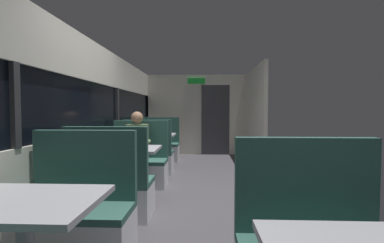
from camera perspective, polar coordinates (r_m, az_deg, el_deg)
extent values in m
cube|color=#423F44|center=(3.91, -0.72, -16.93)|extent=(3.30, 9.20, 0.02)
cube|color=beige|center=(4.12, -21.60, -9.11)|extent=(0.08, 8.40, 0.95)
cube|color=beige|center=(4.10, -21.94, 12.29)|extent=(0.08, 8.40, 0.60)
cube|color=black|center=(4.04, -21.91, 2.81)|extent=(0.03, 8.40, 0.75)
cube|color=#2D2D30|center=(2.80, -33.19, 2.84)|extent=(0.06, 0.08, 0.75)
cube|color=#2D2D30|center=(5.34, -15.42, 2.76)|extent=(0.06, 0.08, 0.75)
cube|color=#2D2D30|center=(8.05, -9.32, 2.67)|extent=(0.06, 0.08, 0.75)
cube|color=beige|center=(7.89, 0.92, 1.44)|extent=(2.90, 0.08, 2.30)
cube|color=#333338|center=(7.85, 4.93, 0.33)|extent=(0.80, 0.04, 2.00)
cube|color=green|center=(7.87, 0.91, 8.51)|extent=(0.50, 0.03, 0.16)
cube|color=beige|center=(6.80, 12.97, 1.22)|extent=(0.08, 2.40, 2.30)
cube|color=#99999E|center=(2.01, -31.77, -14.26)|extent=(0.90, 0.70, 0.04)
cube|color=silver|center=(2.73, -23.14, -21.31)|extent=(0.95, 0.50, 0.39)
cube|color=#2D564C|center=(2.65, -23.23, -16.84)|extent=(0.95, 0.50, 0.06)
cube|color=#2D564C|center=(2.74, -21.44, -8.47)|extent=(0.95, 0.08, 0.65)
cylinder|color=#9E9EA3|center=(4.12, -13.36, -10.78)|extent=(0.10, 0.10, 0.70)
cube|color=#99999E|center=(4.05, -13.41, -5.68)|extent=(0.90, 0.70, 0.04)
cube|color=silver|center=(3.55, -16.33, -15.57)|extent=(0.95, 0.50, 0.39)
cube|color=#2D564C|center=(3.49, -16.37, -12.05)|extent=(0.95, 0.50, 0.06)
cube|color=#2D564C|center=(3.22, -17.65, -6.81)|extent=(0.95, 0.08, 0.65)
cube|color=silver|center=(4.77, -11.15, -10.83)|extent=(0.95, 0.50, 0.39)
cube|color=#2D564C|center=(4.73, -11.18, -8.18)|extent=(0.95, 0.50, 0.06)
cube|color=#2D564C|center=(4.88, -10.63, -3.63)|extent=(0.95, 0.08, 0.65)
cylinder|color=#9E9EA3|center=(6.29, -7.73, -6.16)|extent=(0.10, 0.10, 0.70)
cube|color=#99999E|center=(6.24, -7.75, -2.80)|extent=(0.90, 0.70, 0.04)
cube|color=silver|center=(5.67, -8.90, -8.69)|extent=(0.95, 0.50, 0.39)
cube|color=#2D564C|center=(5.63, -8.92, -6.44)|extent=(0.95, 0.50, 0.06)
cube|color=#2D564C|center=(5.39, -9.38, -3.05)|extent=(0.95, 0.08, 0.65)
cube|color=silver|center=(6.95, -6.76, -6.62)|extent=(0.95, 0.50, 0.39)
cube|color=#2D564C|center=(6.92, -6.77, -4.78)|extent=(0.95, 0.50, 0.06)
cube|color=#2D564C|center=(7.09, -6.52, -1.72)|extent=(0.95, 0.08, 0.65)
cube|color=#2D564C|center=(2.05, 22.64, -12.17)|extent=(0.95, 0.08, 0.65)
cube|color=#26262D|center=(4.77, -11.16, -10.48)|extent=(0.30, 0.36, 0.45)
cube|color=#59724C|center=(4.63, -11.35, -4.27)|extent=(0.34, 0.22, 0.60)
sphere|color=#8C664C|center=(4.58, -11.46, 0.80)|extent=(0.20, 0.20, 0.20)
cylinder|color=#59724C|center=(4.51, -14.38, -4.22)|extent=(0.07, 0.28, 0.07)
cylinder|color=#59724C|center=(4.41, -9.38, -4.33)|extent=(0.07, 0.28, 0.07)
cylinder|color=#26598C|center=(4.02, -12.49, -4.79)|extent=(0.07, 0.07, 0.09)
cylinder|color=#26598C|center=(6.21, -8.39, -2.23)|extent=(0.07, 0.07, 0.09)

